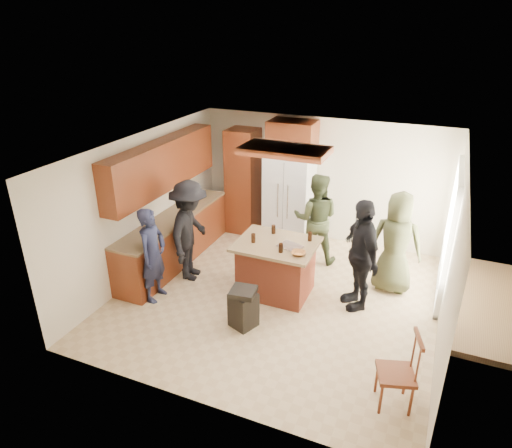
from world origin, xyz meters
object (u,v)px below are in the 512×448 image
at_px(person_counter, 190,231).
at_px(spindle_chair, 398,374).
at_px(trash_bin, 243,307).
at_px(person_front_left, 153,255).
at_px(refrigerator, 289,199).
at_px(kitchen_island, 276,268).
at_px(person_side_right, 360,255).
at_px(person_behind_left, 316,219).
at_px(person_behind_right, 396,243).

height_order(person_counter, spindle_chair, person_counter).
bearing_deg(trash_bin, person_front_left, 175.38).
xyz_separation_m(refrigerator, kitchen_island, (0.48, -2.00, -0.43)).
xyz_separation_m(person_front_left, person_side_right, (3.07, 1.07, 0.12)).
bearing_deg(kitchen_island, person_front_left, -152.73).
bearing_deg(person_front_left, person_behind_left, -44.53).
distance_m(person_side_right, person_counter, 2.87).
distance_m(trash_bin, spindle_chair, 2.39).
bearing_deg(kitchen_island, person_counter, -176.65).
height_order(person_front_left, kitchen_island, person_front_left).
height_order(person_side_right, person_counter, person_side_right).
xyz_separation_m(person_behind_right, spindle_chair, (0.40, -2.60, -0.42)).
bearing_deg(trash_bin, person_counter, 146.44).
distance_m(person_counter, trash_bin, 1.81).
xyz_separation_m(person_front_left, person_behind_right, (3.51, 1.77, 0.08)).
xyz_separation_m(person_side_right, spindle_chair, (0.85, -1.90, -0.45)).
relative_size(person_behind_left, refrigerator, 0.95).
height_order(person_counter, refrigerator, refrigerator).
height_order(person_behind_left, trash_bin, person_behind_left).
xyz_separation_m(refrigerator, trash_bin, (0.36, -3.03, -0.58)).
distance_m(person_behind_right, trash_bin, 2.73).
bearing_deg(person_behind_left, person_front_left, 36.45).
distance_m(person_behind_left, trash_bin, 2.47).
bearing_deg(person_behind_left, kitchen_island, 67.09).
bearing_deg(person_behind_left, person_side_right, 120.29).
xyz_separation_m(person_counter, refrigerator, (1.07, 2.09, 0.00)).
height_order(person_behind_right, person_side_right, person_side_right).
distance_m(person_front_left, person_counter, 0.85).
bearing_deg(trash_bin, spindle_chair, -16.83).
bearing_deg(spindle_chair, trash_bin, 163.17).
bearing_deg(person_behind_left, trash_bin, 69.14).
xyz_separation_m(person_front_left, person_counter, (0.21, 0.81, 0.10)).
bearing_deg(spindle_chair, person_behind_right, 98.83).
relative_size(person_front_left, person_behind_left, 0.92).
xyz_separation_m(person_behind_left, person_counter, (-1.82, -1.43, 0.04)).
height_order(person_behind_right, spindle_chair, person_behind_right).
bearing_deg(person_counter, person_behind_right, -83.60).
xyz_separation_m(person_front_left, person_behind_left, (2.03, 2.24, 0.07)).
bearing_deg(refrigerator, trash_bin, -83.32).
bearing_deg(spindle_chair, person_side_right, 114.12).
xyz_separation_m(trash_bin, spindle_chair, (2.28, -0.69, 0.13)).
bearing_deg(person_counter, trash_bin, -133.32).
height_order(kitchen_island, trash_bin, kitchen_island).
distance_m(kitchen_island, trash_bin, 1.06).
bearing_deg(kitchen_island, person_behind_left, 78.52).
bearing_deg(person_front_left, trash_bin, -97.04).
height_order(kitchen_island, spindle_chair, spindle_chair).
relative_size(person_front_left, trash_bin, 2.51).
bearing_deg(spindle_chair, person_front_left, 168.14).
relative_size(person_behind_left, person_side_right, 0.95).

